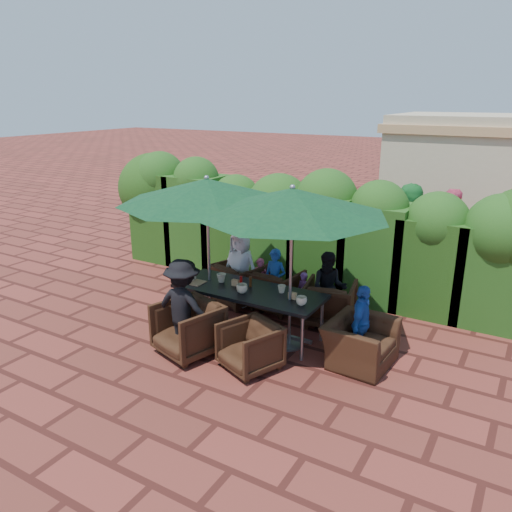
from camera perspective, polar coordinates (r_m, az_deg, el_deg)
The scene contains 31 objects.
ground at distance 8.23m, azimuth -2.03°, elevation -8.28°, with size 80.00×80.00×0.00m, color maroon.
dining_table at distance 7.80m, azimuth -0.82°, elevation -4.35°, with size 2.38×0.90×0.75m.
umbrella_left at distance 7.81m, azimuth -5.63°, elevation 7.39°, with size 2.79×2.79×2.46m.
umbrella_right at distance 6.98m, azimuth 4.16°, elevation 6.18°, with size 2.76×2.76×2.46m.
chair_far_left at distance 9.07m, azimuth -1.94°, elevation -2.88°, with size 0.80×0.75×0.83m, color black.
chair_far_mid at distance 8.80m, azimuth 2.35°, elevation -3.63°, with size 0.78×0.73×0.80m, color black.
chair_far_right at distance 8.31m, azimuth 8.42°, elevation -5.11°, with size 0.79×0.74×0.81m, color black.
chair_near_left at distance 7.38m, azimuth -7.79°, elevation -7.98°, with size 0.83×0.78×0.85m, color black.
chair_near_right at distance 6.95m, azimuth -0.71°, elevation -10.08°, with size 0.71×0.67×0.73m, color black.
chair_end_right at distance 7.20m, azimuth 11.85°, elevation -8.91°, with size 0.97×0.63×0.85m, color black.
adult_far_left at distance 8.93m, azimuth -1.77°, elevation -1.34°, with size 0.68×0.40×1.38m, color white.
adult_far_mid at distance 8.66m, azimuth 2.17°, elevation -2.84°, with size 0.41×0.33×1.13m, color #1F50AC.
adult_far_right at distance 8.27m, azimuth 8.33°, elevation -3.68°, with size 0.59×0.36×1.23m, color black.
adult_near_left at distance 7.33m, azimuth -8.30°, elevation -5.73°, with size 0.91×0.42×1.42m, color black.
adult_end_right at distance 7.24m, azimuth 11.93°, elevation -7.55°, with size 0.66×0.33×1.13m, color #1F50AC.
child_left at distance 8.97m, azimuth 0.49°, elevation -2.97°, with size 0.31×0.25×0.87m, color #E45076.
child_right at distance 8.62m, azimuth 5.39°, elevation -4.32°, with size 0.27×0.22×0.76m, color #A052B2.
pedestrian_a at distance 11.09m, azimuth 17.03°, elevation 3.15°, with size 1.79×0.64×1.91m, color green.
pedestrian_b at distance 11.21m, azimuth 21.01°, elevation 2.63°, with size 0.87×0.53×1.81m, color #E45076.
pedestrian_c at distance 10.98m, azimuth 26.70°, elevation 1.35°, with size 1.10×0.51×1.72m, color gray.
cup_a at distance 8.18m, azimuth -7.32°, elevation -2.43°, with size 0.14×0.14×0.11m, color beige.
cup_b at distance 8.07m, azimuth -3.98°, elevation -2.51°, with size 0.15×0.15×0.14m, color beige.
cup_c at distance 7.62m, azimuth -1.61°, elevation -3.73°, with size 0.18×0.18×0.14m, color beige.
cup_d at distance 7.64m, azimuth 2.96°, elevation -3.78°, with size 0.13×0.13×0.12m, color beige.
cup_e at distance 7.22m, azimuth 5.21°, elevation -5.12°, with size 0.16×0.16×0.13m, color beige.
ketchup_bottle at distance 7.86m, azimuth -1.72°, elevation -2.93°, with size 0.04×0.04×0.17m, color #B20C0A.
sauce_bottle at distance 7.84m, azimuth -0.63°, elevation -2.96°, with size 0.04×0.04×0.17m, color #4C230C.
serving_tray at distance 8.11m, azimuth -7.14°, elevation -2.96°, with size 0.35×0.25×0.02m, color #A77951.
number_block_left at distance 7.90m, azimuth -2.35°, elevation -3.08°, with size 0.12×0.06×0.10m, color tan.
number_block_right at distance 7.42m, azimuth 4.19°, elevation -4.54°, with size 0.12×0.06×0.10m, color tan.
hedge_wall at distance 9.76m, azimuth 4.49°, elevation 4.08°, with size 9.10×1.60×2.46m.
Camera 1 is at (3.99, -6.22, 3.62)m, focal length 35.00 mm.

